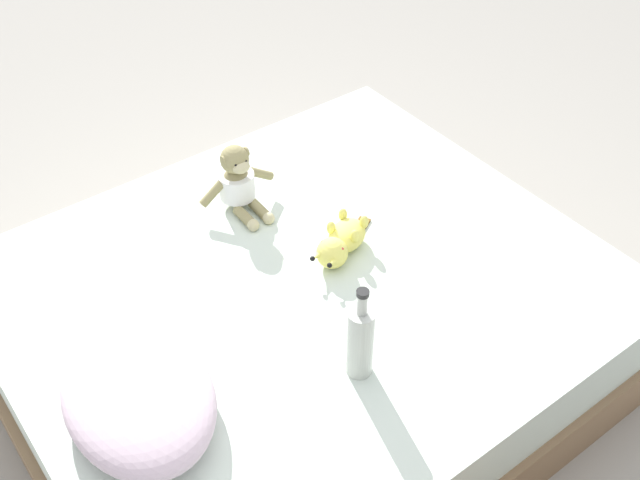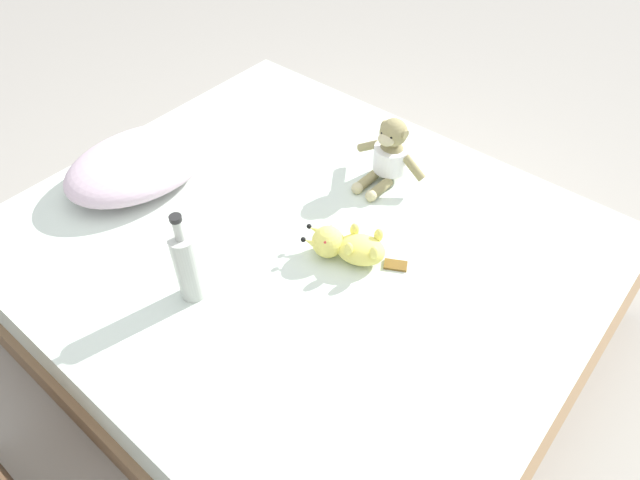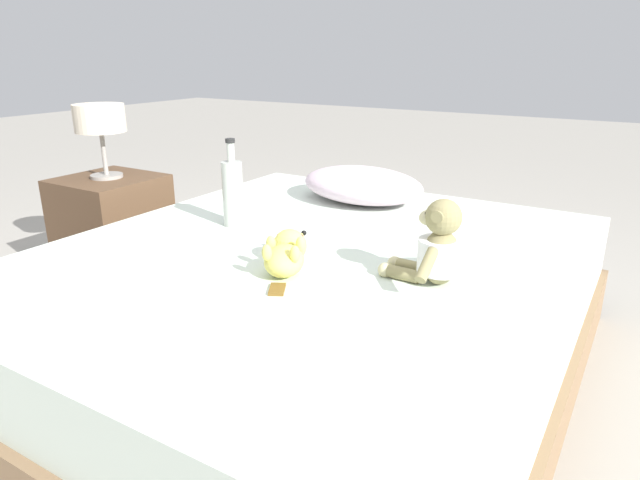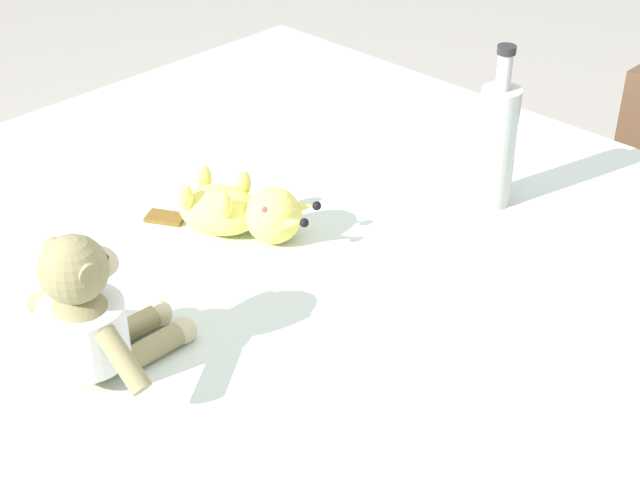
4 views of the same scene
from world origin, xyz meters
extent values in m
plane|color=#9E998E|center=(0.00, 0.00, 0.00)|extent=(16.00, 16.00, 0.00)
cube|color=#846647|center=(0.00, 0.00, 0.10)|extent=(1.58, 1.83, 0.21)
cube|color=silver|center=(0.00, 0.00, 0.31)|extent=(1.53, 1.77, 0.22)
ellipsoid|color=#8E8456|center=(0.43, -0.04, 0.50)|extent=(0.10, 0.11, 0.15)
cylinder|color=white|center=(0.43, -0.04, 0.50)|extent=(0.12, 0.12, 0.09)
sphere|color=#8E8456|center=(0.43, -0.04, 0.61)|extent=(0.10, 0.10, 0.10)
ellipsoid|color=#C1B789|center=(0.39, -0.04, 0.60)|extent=(0.05, 0.06, 0.04)
sphere|color=black|center=(0.39, -0.06, 0.62)|extent=(0.01, 0.01, 0.01)
sphere|color=black|center=(0.40, -0.02, 0.62)|extent=(0.01, 0.01, 0.01)
cylinder|color=#8E8456|center=(0.43, -0.09, 0.62)|extent=(0.03, 0.01, 0.03)
cylinder|color=#8E8456|center=(0.43, 0.00, 0.62)|extent=(0.03, 0.01, 0.03)
cylinder|color=#8E8456|center=(0.43, -0.14, 0.51)|extent=(0.03, 0.10, 0.08)
cylinder|color=#8E8456|center=(0.44, 0.05, 0.51)|extent=(0.03, 0.10, 0.08)
cylinder|color=#8E8456|center=(0.34, -0.07, 0.44)|extent=(0.10, 0.04, 0.04)
cylinder|color=#8E8456|center=(0.34, -0.01, 0.44)|extent=(0.10, 0.04, 0.04)
sphere|color=#C1B789|center=(0.29, -0.07, 0.44)|extent=(0.04, 0.04, 0.04)
sphere|color=#C1B789|center=(0.29, -0.01, 0.44)|extent=(0.04, 0.04, 0.04)
ellipsoid|color=#EAE066|center=(0.04, -0.21, 0.47)|extent=(0.16, 0.18, 0.08)
sphere|color=#EAE066|center=(0.00, -0.11, 0.47)|extent=(0.10, 0.10, 0.10)
cone|color=#EAE066|center=(-0.04, -0.09, 0.48)|extent=(0.05, 0.07, 0.05)
sphere|color=black|center=(-0.05, -0.06, 0.49)|extent=(0.02, 0.02, 0.02)
cone|color=#EAE066|center=(0.01, -0.06, 0.48)|extent=(0.05, 0.07, 0.05)
sphere|color=black|center=(0.00, -0.04, 0.49)|extent=(0.02, 0.02, 0.02)
sphere|color=red|center=(-0.03, -0.13, 0.50)|extent=(0.02, 0.02, 0.02)
sphere|color=red|center=(0.03, -0.10, 0.50)|extent=(0.02, 0.02, 0.02)
ellipsoid|color=#EAE066|center=(-0.01, -0.20, 0.50)|extent=(0.04, 0.04, 0.05)
ellipsoid|color=#EAE066|center=(0.07, -0.16, 0.50)|extent=(0.04, 0.04, 0.05)
ellipsoid|color=#EAE066|center=(0.03, -0.26, 0.50)|extent=(0.04, 0.04, 0.05)
ellipsoid|color=#EAE066|center=(0.10, -0.23, 0.50)|extent=(0.04, 0.04, 0.05)
cube|color=brown|center=(0.09, -0.31, 0.43)|extent=(0.07, 0.08, 0.01)
cylinder|color=#B7BCB2|center=(-0.38, 0.08, 0.54)|extent=(0.07, 0.07, 0.23)
cylinder|color=#B7BCB2|center=(-0.38, 0.08, 0.68)|extent=(0.03, 0.03, 0.07)
cylinder|color=black|center=(-0.38, 0.08, 0.72)|extent=(0.03, 0.03, 0.01)
camera|label=1|loc=(-1.38, 0.97, 2.10)|focal=43.36mm
camera|label=2|loc=(-0.94, -0.87, 1.71)|focal=31.76mm
camera|label=3|loc=(0.88, -1.39, 1.02)|focal=31.40mm
camera|label=4|loc=(0.95, 0.91, 1.32)|focal=52.78mm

